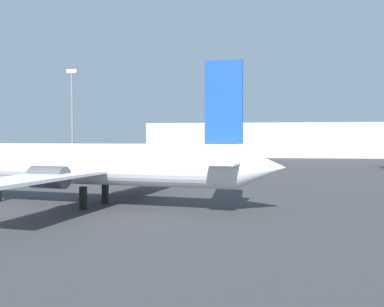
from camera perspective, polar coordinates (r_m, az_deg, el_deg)
airplane_on_taxiway at (r=38.45m, az=-14.09°, el=-1.32°), size 34.98×28.04×11.89m
light_mast_left at (r=104.98m, az=-15.49°, el=5.38°), size 2.40×0.50×21.96m
terminal_building at (r=145.48m, az=9.30°, el=1.74°), size 74.20×20.77×10.88m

